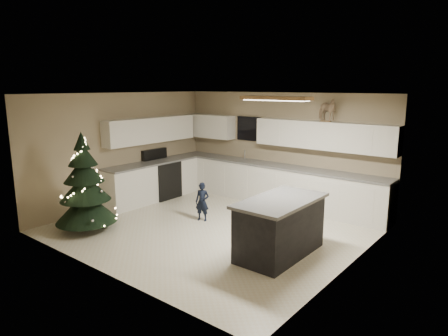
{
  "coord_description": "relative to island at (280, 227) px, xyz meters",
  "views": [
    {
      "loc": [
        4.85,
        -5.69,
        2.75
      ],
      "look_at": [
        0.0,
        0.35,
        1.15
      ],
      "focal_mm": 32.0,
      "sensor_mm": 36.0,
      "label": 1
    }
  ],
  "objects": [
    {
      "name": "cabinetry",
      "position": [
        -2.59,
        1.91,
        0.28
      ],
      "size": [
        5.5,
        3.2,
        2.0
      ],
      "color": "silver",
      "rests_on": "ground_plane"
    },
    {
      "name": "toddler",
      "position": [
        -2.13,
        0.47,
        -0.08
      ],
      "size": [
        0.34,
        0.28,
        0.8
      ],
      "primitive_type": "imported",
      "rotation": [
        0.0,
        0.0,
        0.35
      ],
      "color": "black",
      "rests_on": "ground_plane"
    },
    {
      "name": "ground_plane",
      "position": [
        -1.68,
        0.26,
        -0.48
      ],
      "size": [
        5.5,
        5.5,
        0.0
      ],
      "primitive_type": "plane",
      "color": "beige"
    },
    {
      "name": "bar_stool",
      "position": [
        -0.63,
        0.17,
        -0.04
      ],
      "size": [
        0.3,
        0.3,
        0.58
      ],
      "rotation": [
        0.0,
        0.0,
        0.21
      ],
      "color": "brown",
      "rests_on": "ground_plane"
    },
    {
      "name": "christmas_tree",
      "position": [
        -3.53,
        -1.34,
        0.31
      ],
      "size": [
        1.2,
        1.16,
        1.92
      ],
      "rotation": [
        0.0,
        0.0,
        0.19
      ],
      "color": "#3F2816",
      "rests_on": "ground_plane"
    },
    {
      "name": "island",
      "position": [
        0.0,
        0.0,
        0.0
      ],
      "size": [
        0.9,
        1.7,
        0.95
      ],
      "color": "black",
      "rests_on": "ground_plane"
    },
    {
      "name": "room_shell",
      "position": [
        -1.65,
        0.27,
        1.27
      ],
      "size": [
        5.52,
        5.02,
        2.61
      ],
      "color": "gray",
      "rests_on": "ground_plane"
    },
    {
      "name": "rocking_horse",
      "position": [
        -0.48,
        2.59,
        1.78
      ],
      "size": [
        0.62,
        0.47,
        0.5
      ],
      "rotation": [
        0.0,
        0.0,
        1.15
      ],
      "color": "brown",
      "rests_on": "cabinetry"
    }
  ]
}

